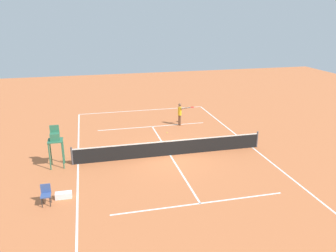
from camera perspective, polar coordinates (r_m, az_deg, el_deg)
The scene contains 8 objects.
ground_plane at distance 21.07m, azimuth 0.37°, elevation -4.89°, with size 60.00×60.00×0.00m, color #C66B3D.
court_lines at distance 21.07m, azimuth 0.37°, elevation -4.89°, with size 11.06×20.91×0.01m.
tennis_net at distance 20.88m, azimuth 0.37°, elevation -3.64°, with size 11.66×0.10×1.07m.
player_serving at distance 26.33m, azimuth 2.08°, elevation 2.30°, with size 1.32×0.45×1.74m.
tennis_ball at distance 24.83m, azimuth -0.18°, elevation -1.12°, with size 0.07×0.07×0.07m, color #CCE033.
umpire_chair at distance 20.00m, azimuth -18.24°, elevation -2.21°, with size 0.80×0.80×2.41m.
courtside_chair_near at distance 16.74m, azimuth -19.65°, elevation -10.55°, with size 0.44×0.46×0.95m.
equipment_bag at distance 17.17m, azimuth -16.96°, elevation -10.94°, with size 0.76×0.32×0.30m, color white.
Camera 1 is at (4.67, 18.78, 8.33)m, focal length 36.67 mm.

